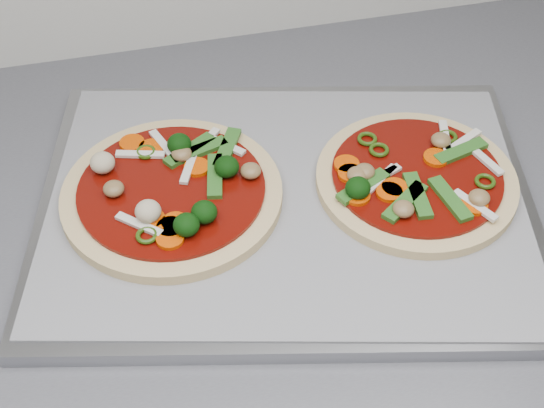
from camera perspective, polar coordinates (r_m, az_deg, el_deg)
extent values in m
cube|color=gray|center=(0.73, 1.11, 0.03)|extent=(0.54, 0.45, 0.02)
cube|color=gray|center=(0.73, 1.12, 0.50)|extent=(0.52, 0.43, 0.00)
cylinder|color=tan|center=(0.73, -7.53, 0.71)|extent=(0.29, 0.29, 0.01)
cylinder|color=#680C05|center=(0.72, -7.59, 1.14)|extent=(0.24, 0.24, 0.00)
cylinder|color=#FF6600|center=(0.67, -7.69, -2.60)|extent=(0.03, 0.03, 0.00)
ellipsoid|color=olive|center=(0.72, -1.62, 2.52)|extent=(0.02, 0.02, 0.01)
cylinder|color=#FF6600|center=(0.68, -7.67, -1.76)|extent=(0.03, 0.03, 0.00)
ellipsoid|color=#083508|center=(0.75, -7.01, 4.51)|extent=(0.03, 0.03, 0.02)
cube|color=silver|center=(0.73, -6.23, 2.85)|extent=(0.03, 0.05, 0.00)
cube|color=#337122|center=(0.75, -6.20, 4.04)|extent=(0.06, 0.04, 0.00)
ellipsoid|color=olive|center=(0.74, -6.82, 3.80)|extent=(0.03, 0.03, 0.01)
ellipsoid|color=#083508|center=(0.68, -5.13, -0.61)|extent=(0.03, 0.03, 0.02)
cube|color=silver|center=(0.75, -3.62, 4.49)|extent=(0.04, 0.04, 0.00)
cube|color=silver|center=(0.69, -9.97, -1.54)|extent=(0.04, 0.04, 0.00)
ellipsoid|color=#C3B693|center=(0.69, -9.32, -0.55)|extent=(0.03, 0.03, 0.02)
cube|color=silver|center=(0.76, -5.12, 4.59)|extent=(0.04, 0.04, 0.00)
torus|color=#29470E|center=(0.76, -9.48, 3.88)|extent=(0.03, 0.03, 0.00)
cube|color=#337122|center=(0.75, -5.50, 4.03)|extent=(0.06, 0.03, 0.00)
cube|color=#337122|center=(0.75, -3.39, 4.21)|extent=(0.04, 0.06, 0.00)
cube|color=silver|center=(0.76, -8.18, 4.44)|extent=(0.02, 0.05, 0.00)
ellipsoid|color=olive|center=(0.72, -11.84, 1.14)|extent=(0.03, 0.03, 0.01)
ellipsoid|color=#083508|center=(0.67, -6.46, -1.57)|extent=(0.03, 0.03, 0.02)
cube|color=silver|center=(0.75, -9.89, 3.70)|extent=(0.05, 0.02, 0.00)
cube|color=#337122|center=(0.72, -4.32, 2.12)|extent=(0.02, 0.06, 0.00)
ellipsoid|color=#083508|center=(0.72, -3.43, 2.82)|extent=(0.02, 0.02, 0.02)
cylinder|color=#FF6600|center=(0.76, -9.07, 4.18)|extent=(0.03, 0.03, 0.00)
cylinder|color=#FF6600|center=(0.77, -10.49, 4.52)|extent=(0.03, 0.03, 0.00)
cylinder|color=#FF6600|center=(0.76, -7.18, 4.24)|extent=(0.04, 0.04, 0.00)
torus|color=#29470E|center=(0.68, -9.40, -2.34)|extent=(0.02, 0.02, 0.00)
cylinder|color=#FF6600|center=(0.69, -9.07, -1.15)|extent=(0.03, 0.03, 0.00)
cylinder|color=#FF6600|center=(0.68, -7.30, -1.42)|extent=(0.04, 0.04, 0.00)
ellipsoid|color=#C3B693|center=(0.74, -12.65, 3.05)|extent=(0.03, 0.03, 0.02)
cylinder|color=#FF6600|center=(0.73, -5.68, 2.78)|extent=(0.03, 0.03, 0.00)
cylinder|color=tan|center=(0.75, 10.79, 1.78)|extent=(0.23, 0.23, 0.01)
cylinder|color=#680C05|center=(0.74, 10.87, 2.17)|extent=(0.19, 0.19, 0.00)
ellipsoid|color=olive|center=(0.77, 12.60, 4.71)|extent=(0.03, 0.03, 0.01)
cylinder|color=#FF6600|center=(0.76, 12.25, 3.43)|extent=(0.03, 0.03, 0.00)
cube|color=silver|center=(0.77, 15.73, 3.24)|extent=(0.02, 0.05, 0.00)
ellipsoid|color=olive|center=(0.73, 6.99, 2.45)|extent=(0.03, 0.03, 0.01)
torus|color=#29470E|center=(0.77, 7.18, 4.89)|extent=(0.03, 0.03, 0.00)
cube|color=silver|center=(0.73, 8.17, 2.05)|extent=(0.05, 0.03, 0.00)
cube|color=#337122|center=(0.77, 14.03, 3.86)|extent=(0.06, 0.03, 0.00)
cube|color=#337122|center=(0.71, 9.99, 0.16)|extent=(0.05, 0.05, 0.00)
cube|color=#337122|center=(0.72, 6.87, 1.33)|extent=(0.06, 0.04, 0.00)
torus|color=#29470E|center=(0.76, 8.06, 4.06)|extent=(0.02, 0.02, 0.00)
ellipsoid|color=#083508|center=(0.70, 6.49, 1.21)|extent=(0.03, 0.03, 0.02)
cube|color=#337122|center=(0.72, 13.26, 0.38)|extent=(0.02, 0.06, 0.00)
cylinder|color=#FF6600|center=(0.73, 5.95, 2.28)|extent=(0.04, 0.04, 0.00)
cube|color=silver|center=(0.78, 12.89, 4.98)|extent=(0.02, 0.05, 0.00)
cylinder|color=#FF6600|center=(0.71, 8.82, 0.88)|extent=(0.03, 0.03, 0.00)
cylinder|color=#FF6600|center=(0.71, 6.43, 0.63)|extent=(0.03, 0.03, 0.00)
cube|color=#337122|center=(0.72, 10.91, 0.65)|extent=(0.02, 0.06, 0.00)
ellipsoid|color=olive|center=(0.72, 15.34, 0.46)|extent=(0.02, 0.02, 0.01)
torus|color=#29470E|center=(0.78, 13.08, 4.95)|extent=(0.03, 0.03, 0.00)
cylinder|color=#FF6600|center=(0.72, 9.22, 1.21)|extent=(0.03, 0.03, 0.00)
cylinder|color=#FF6600|center=(0.74, 5.64, 2.98)|extent=(0.04, 0.04, 0.00)
cube|color=silver|center=(0.72, 15.04, -0.10)|extent=(0.03, 0.05, 0.00)
cube|color=silver|center=(0.73, 8.16, 1.84)|extent=(0.04, 0.03, 0.00)
cube|color=silver|center=(0.78, 14.21, 4.61)|extent=(0.05, 0.03, 0.00)
ellipsoid|color=olive|center=(0.70, 9.86, -0.37)|extent=(0.02, 0.02, 0.01)
torus|color=#29470E|center=(0.74, 15.75, 1.65)|extent=(0.02, 0.02, 0.00)
ellipsoid|color=olive|center=(0.72, 6.44, 2.20)|extent=(0.03, 0.03, 0.01)
cylinder|color=#FF6600|center=(0.72, 14.98, -0.08)|extent=(0.03, 0.03, 0.00)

